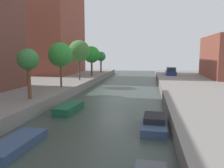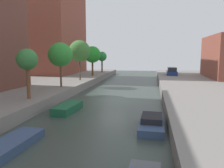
% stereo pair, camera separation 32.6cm
% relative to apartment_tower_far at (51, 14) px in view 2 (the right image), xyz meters
% --- Properties ---
extents(ground_plane, '(84.00, 84.00, 0.00)m').
position_rel_apartment_tower_far_xyz_m(ground_plane, '(16.00, -19.71, -12.76)').
color(ground_plane, '#333D38').
extents(apartment_tower_far, '(10.00, 13.82, 23.52)m').
position_rel_apartment_tower_far_xyz_m(apartment_tower_far, '(0.00, 0.00, 0.00)').
color(apartment_tower_far, brown).
rests_on(apartment_tower_far, quay_left).
extents(street_tree_1, '(1.81, 1.81, 4.30)m').
position_rel_apartment_tower_far_xyz_m(street_tree_1, '(9.42, -24.68, -8.45)').
color(street_tree_1, brown).
rests_on(street_tree_1, quay_left).
extents(street_tree_2, '(2.80, 2.80, 5.17)m').
position_rel_apartment_tower_far_xyz_m(street_tree_2, '(9.42, -17.78, -8.00)').
color(street_tree_2, brown).
rests_on(street_tree_2, quay_left).
extents(street_tree_3, '(3.13, 3.13, 5.84)m').
position_rel_apartment_tower_far_xyz_m(street_tree_3, '(9.42, -10.89, -7.50)').
color(street_tree_3, '#4E4032').
rests_on(street_tree_3, quay_left).
extents(street_tree_4, '(2.92, 2.92, 5.21)m').
position_rel_apartment_tower_far_xyz_m(street_tree_4, '(9.42, -3.93, -8.04)').
color(street_tree_4, brown).
rests_on(street_tree_4, quay_left).
extents(street_tree_5, '(2.01, 2.01, 4.33)m').
position_rel_apartment_tower_far_xyz_m(street_tree_5, '(9.42, 3.61, -8.50)').
color(street_tree_5, brown).
rests_on(street_tree_5, quay_left).
extents(parked_car, '(1.85, 4.29, 1.44)m').
position_rel_apartment_tower_far_xyz_m(parked_car, '(23.49, -0.12, -11.16)').
color(parked_car, navy).
rests_on(parked_car, quay_right).
extents(moored_boat_left_1, '(1.68, 3.83, 0.47)m').
position_rel_apartment_tower_far_xyz_m(moored_boat_left_1, '(12.90, -32.09, -12.52)').
color(moored_boat_left_1, '#33476B').
rests_on(moored_boat_left_1, ground_plane).
extents(moored_boat_left_2, '(1.61, 3.56, 0.62)m').
position_rel_apartment_tower_far_xyz_m(moored_boat_left_2, '(12.97, -24.72, -12.45)').
color(moored_boat_left_2, '#195638').
rests_on(moored_boat_left_2, ground_plane).
extents(moored_boat_right_2, '(1.66, 3.63, 0.87)m').
position_rel_apartment_tower_far_xyz_m(moored_boat_right_2, '(19.99, -27.85, -12.40)').
color(moored_boat_right_2, '#33476B').
rests_on(moored_boat_right_2, ground_plane).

